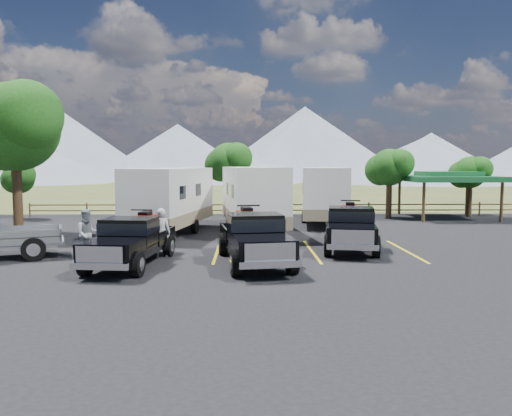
{
  "coord_description": "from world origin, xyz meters",
  "views": [
    {
      "loc": [
        -0.81,
        -16.76,
        3.7
      ],
      "look_at": [
        -0.29,
        7.24,
        1.6
      ],
      "focal_mm": 35.0,
      "sensor_mm": 36.0,
      "label": 1
    }
  ],
  "objects_px": {
    "trailer_center": "(253,198)",
    "tree_big_nw": "(14,127)",
    "trailer_left": "(171,200)",
    "person_b": "(88,234)",
    "pavilion": "(448,178)",
    "person_a": "(161,233)",
    "rig_left": "(132,239)",
    "trailer_right": "(324,194)",
    "rig_center": "(254,236)",
    "rig_right": "(351,226)"
  },
  "relations": [
    {
      "from": "rig_left",
      "to": "trailer_left",
      "type": "height_order",
      "value": "trailer_left"
    },
    {
      "from": "pavilion",
      "to": "tree_big_nw",
      "type": "bearing_deg",
      "value": -162.66
    },
    {
      "from": "trailer_center",
      "to": "rig_right",
      "type": "bearing_deg",
      "value": -59.02
    },
    {
      "from": "person_a",
      "to": "person_b",
      "type": "relative_size",
      "value": 1.0
    },
    {
      "from": "trailer_left",
      "to": "trailer_center",
      "type": "relative_size",
      "value": 0.98
    },
    {
      "from": "trailer_center",
      "to": "person_b",
      "type": "relative_size",
      "value": 5.23
    },
    {
      "from": "person_a",
      "to": "person_b",
      "type": "xyz_separation_m",
      "value": [
        -2.79,
        -0.3,
        -0.0
      ]
    },
    {
      "from": "tree_big_nw",
      "to": "pavilion",
      "type": "relative_size",
      "value": 1.26
    },
    {
      "from": "trailer_right",
      "to": "person_b",
      "type": "distance_m",
      "value": 15.79
    },
    {
      "from": "person_b",
      "to": "rig_right",
      "type": "bearing_deg",
      "value": -17.21
    },
    {
      "from": "person_a",
      "to": "person_b",
      "type": "height_order",
      "value": "person_a"
    },
    {
      "from": "rig_center",
      "to": "trailer_left",
      "type": "bearing_deg",
      "value": 109.39
    },
    {
      "from": "rig_right",
      "to": "rig_center",
      "type": "bearing_deg",
      "value": -133.16
    },
    {
      "from": "trailer_left",
      "to": "person_b",
      "type": "xyz_separation_m",
      "value": [
        -2.16,
        -7.06,
        -0.84
      ]
    },
    {
      "from": "trailer_left",
      "to": "tree_big_nw",
      "type": "bearing_deg",
      "value": -166.02
    },
    {
      "from": "trailer_center",
      "to": "trailer_right",
      "type": "height_order",
      "value": "trailer_center"
    },
    {
      "from": "pavilion",
      "to": "trailer_left",
      "type": "height_order",
      "value": "trailer_left"
    },
    {
      "from": "pavilion",
      "to": "trailer_right",
      "type": "xyz_separation_m",
      "value": [
        -8.97,
        -3.15,
        -0.93
      ]
    },
    {
      "from": "tree_big_nw",
      "to": "rig_right",
      "type": "xyz_separation_m",
      "value": [
        16.33,
        -4.31,
        -4.57
      ]
    },
    {
      "from": "rig_center",
      "to": "person_b",
      "type": "xyz_separation_m",
      "value": [
        -6.41,
        0.94,
        -0.03
      ]
    },
    {
      "from": "rig_right",
      "to": "rig_left",
      "type": "bearing_deg",
      "value": -148.56
    },
    {
      "from": "pavilion",
      "to": "person_a",
      "type": "relative_size",
      "value": 3.18
    },
    {
      "from": "tree_big_nw",
      "to": "trailer_left",
      "type": "distance_m",
      "value": 8.66
    },
    {
      "from": "pavilion",
      "to": "person_a",
      "type": "bearing_deg",
      "value": -140.33
    },
    {
      "from": "person_a",
      "to": "pavilion",
      "type": "bearing_deg",
      "value": -141.43
    },
    {
      "from": "trailer_right",
      "to": "person_a",
      "type": "relative_size",
      "value": 5.16
    },
    {
      "from": "rig_center",
      "to": "rig_left",
      "type": "bearing_deg",
      "value": 173.87
    },
    {
      "from": "trailer_center",
      "to": "trailer_right",
      "type": "bearing_deg",
      "value": 33.44
    },
    {
      "from": "rig_left",
      "to": "rig_center",
      "type": "xyz_separation_m",
      "value": [
        4.46,
        0.19,
        0.07
      ]
    },
    {
      "from": "rig_right",
      "to": "person_a",
      "type": "distance_m",
      "value": 8.13
    },
    {
      "from": "rig_left",
      "to": "trailer_left",
      "type": "distance_m",
      "value": 8.24
    },
    {
      "from": "trailer_center",
      "to": "trailer_right",
      "type": "relative_size",
      "value": 1.01
    },
    {
      "from": "rig_left",
      "to": "person_b",
      "type": "distance_m",
      "value": 2.26
    },
    {
      "from": "trailer_right",
      "to": "rig_right",
      "type": "bearing_deg",
      "value": -84.96
    },
    {
      "from": "rig_center",
      "to": "trailer_center",
      "type": "height_order",
      "value": "trailer_center"
    },
    {
      "from": "tree_big_nw",
      "to": "trailer_center",
      "type": "bearing_deg",
      "value": 4.78
    },
    {
      "from": "rig_right",
      "to": "person_b",
      "type": "distance_m",
      "value": 10.92
    },
    {
      "from": "trailer_right",
      "to": "tree_big_nw",
      "type": "bearing_deg",
      "value": -157.18
    },
    {
      "from": "trailer_center",
      "to": "tree_big_nw",
      "type": "bearing_deg",
      "value": 177.56
    },
    {
      "from": "tree_big_nw",
      "to": "person_a",
      "type": "relative_size",
      "value": 4.02
    },
    {
      "from": "tree_big_nw",
      "to": "rig_left",
      "type": "height_order",
      "value": "tree_big_nw"
    },
    {
      "from": "pavilion",
      "to": "trailer_left",
      "type": "relative_size",
      "value": 0.62
    },
    {
      "from": "trailer_left",
      "to": "person_b",
      "type": "height_order",
      "value": "trailer_left"
    },
    {
      "from": "trailer_left",
      "to": "trailer_right",
      "type": "relative_size",
      "value": 1.0
    },
    {
      "from": "tree_big_nw",
      "to": "person_b",
      "type": "bearing_deg",
      "value": -49.2
    },
    {
      "from": "trailer_left",
      "to": "rig_center",
      "type": "bearing_deg",
      "value": -51.95
    },
    {
      "from": "trailer_right",
      "to": "person_b",
      "type": "xyz_separation_m",
      "value": [
        -10.95,
        -11.35,
        -0.85
      ]
    },
    {
      "from": "rig_left",
      "to": "trailer_right",
      "type": "xyz_separation_m",
      "value": [
        8.99,
        12.48,
        0.89
      ]
    },
    {
      "from": "tree_big_nw",
      "to": "pavilion",
      "type": "bearing_deg",
      "value": 17.34
    },
    {
      "from": "person_b",
      "to": "pavilion",
      "type": "bearing_deg",
      "value": 7.15
    }
  ]
}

